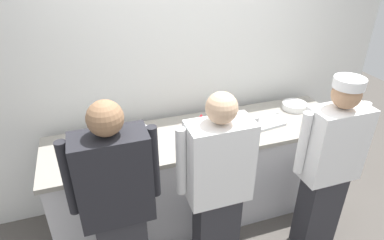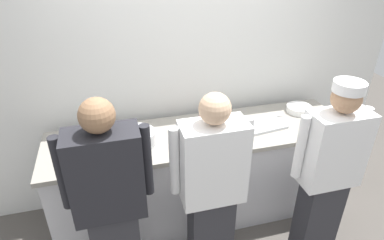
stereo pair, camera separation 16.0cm
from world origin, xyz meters
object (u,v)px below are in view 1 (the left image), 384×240
at_px(plate_stack_front, 83,144).
at_px(chefs_knife, 263,115).
at_px(sheet_tray, 256,123).
at_px(mixing_bowl_steel, 137,140).
at_px(squeeze_bottle_primary, 230,124).
at_px(ramekin_red_sauce, 212,118).
at_px(chef_far_right, 328,166).
at_px(chef_center, 218,188).
at_px(plate_stack_rear, 294,106).
at_px(chef_near_left, 118,206).
at_px(squeeze_bottle_secondary, 201,125).
at_px(ramekin_green_sauce, 215,132).
at_px(ramekin_yellow_sauce, 194,138).

relative_size(plate_stack_front, chefs_knife, 0.82).
bearing_deg(sheet_tray, mixing_bowl_steel, -179.57).
relative_size(mixing_bowl_steel, chefs_knife, 1.16).
relative_size(squeeze_bottle_primary, ramekin_red_sauce, 2.25).
bearing_deg(chef_far_right, squeeze_bottle_primary, 133.78).
height_order(chef_center, mixing_bowl_steel, chef_center).
height_order(chef_far_right, mixing_bowl_steel, chef_far_right).
bearing_deg(chefs_knife, plate_stack_front, -178.43).
xyz_separation_m(plate_stack_rear, mixing_bowl_steel, (-1.61, -0.17, 0.03)).
height_order(plate_stack_front, mixing_bowl_steel, mixing_bowl_steel).
height_order(chef_near_left, plate_stack_rear, chef_near_left).
height_order(chef_far_right, squeeze_bottle_secondary, chef_far_right).
relative_size(squeeze_bottle_primary, ramekin_green_sauce, 1.67).
height_order(sheet_tray, chefs_knife, sheet_tray).
distance_m(plate_stack_rear, squeeze_bottle_primary, 0.83).
distance_m(chef_far_right, plate_stack_front, 1.96).
bearing_deg(ramekin_yellow_sauce, ramekin_green_sauce, 11.55).
bearing_deg(squeeze_bottle_primary, chef_near_left, -152.49).
bearing_deg(ramekin_green_sauce, squeeze_bottle_secondary, 162.83).
relative_size(ramekin_red_sauce, ramekin_green_sauce, 0.74).
bearing_deg(chefs_knife, ramekin_yellow_sauce, -164.00).
relative_size(sheet_tray, ramekin_green_sauce, 4.38).
distance_m(plate_stack_rear, ramekin_yellow_sauce, 1.17).
xyz_separation_m(mixing_bowl_steel, squeeze_bottle_secondary, (0.55, -0.00, 0.04)).
height_order(chef_center, chefs_knife, chef_center).
bearing_deg(plate_stack_front, squeeze_bottle_secondary, -5.81).
bearing_deg(ramekin_green_sauce, ramekin_red_sauce, 74.65).
height_order(chef_center, chef_far_right, chef_center).
bearing_deg(chef_center, ramekin_red_sauce, 71.33).
height_order(chef_far_right, squeeze_bottle_primary, chef_far_right).
xyz_separation_m(chef_near_left, plate_stack_front, (-0.18, 0.69, 0.10)).
distance_m(plate_stack_front, ramekin_green_sauce, 1.10).
xyz_separation_m(chef_far_right, ramekin_red_sauce, (-0.65, 0.87, 0.10)).
bearing_deg(chef_near_left, chef_far_right, -2.13).
relative_size(sheet_tray, ramekin_yellow_sauce, 4.74).
height_order(plate_stack_rear, chefs_knife, plate_stack_rear).
bearing_deg(plate_stack_front, chef_center, -38.55).
xyz_separation_m(plate_stack_rear, squeeze_bottle_primary, (-0.80, -0.22, 0.06)).
height_order(plate_stack_rear, squeeze_bottle_primary, squeeze_bottle_primary).
bearing_deg(chef_far_right, chefs_knife, 100.03).
bearing_deg(chef_far_right, ramekin_red_sauce, 126.71).
xyz_separation_m(chef_near_left, squeeze_bottle_secondary, (0.80, 0.59, 0.15)).
bearing_deg(sheet_tray, squeeze_bottle_primary, -168.72).
height_order(chef_near_left, plate_stack_front, chef_near_left).
relative_size(chef_near_left, chef_center, 1.03).
xyz_separation_m(plate_stack_front, sheet_tray, (1.51, -0.09, -0.03)).
relative_size(plate_stack_front, plate_stack_rear, 0.93).
bearing_deg(chef_near_left, ramekin_green_sauce, 31.15).
bearing_deg(mixing_bowl_steel, ramekin_green_sauce, -3.54).
height_order(chef_near_left, ramekin_red_sauce, chef_near_left).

